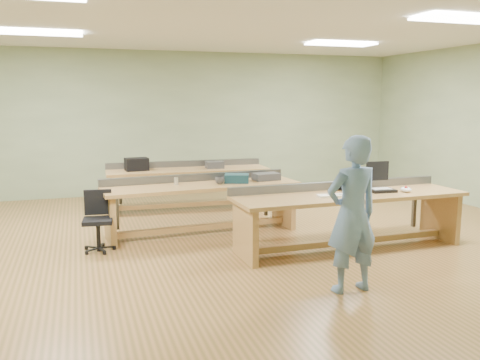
# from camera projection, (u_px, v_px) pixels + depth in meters

# --- Properties ---
(floor) EXTENTS (10.00, 10.00, 0.00)m
(floor) POSITION_uv_depth(u_px,v_px,m) (232.00, 239.00, 7.33)
(floor) COLOR #976739
(floor) RESTS_ON ground
(ceiling) EXTENTS (10.00, 10.00, 0.00)m
(ceiling) POSITION_uv_depth(u_px,v_px,m) (231.00, 24.00, 6.85)
(ceiling) COLOR silver
(ceiling) RESTS_ON wall_back
(wall_back) EXTENTS (10.00, 0.04, 3.00)m
(wall_back) POSITION_uv_depth(u_px,v_px,m) (177.00, 123.00, 10.85)
(wall_back) COLOR #99AC82
(wall_back) RESTS_ON floor
(wall_front) EXTENTS (10.00, 0.04, 3.00)m
(wall_front) POSITION_uv_depth(u_px,v_px,m) (407.00, 175.00, 3.33)
(wall_front) COLOR #99AC82
(wall_front) RESTS_ON floor
(fluor_panels) EXTENTS (6.20, 3.50, 0.03)m
(fluor_panels) POSITION_uv_depth(u_px,v_px,m) (231.00, 26.00, 6.86)
(fluor_panels) COLOR white
(fluor_panels) RESTS_ON ceiling
(workbench_front) EXTENTS (3.20, 0.92, 0.86)m
(workbench_front) POSITION_uv_depth(u_px,v_px,m) (348.00, 207.00, 6.82)
(workbench_front) COLOR tan
(workbench_front) RESTS_ON floor
(workbench_mid) EXTENTS (2.96, 1.00, 0.86)m
(workbench_mid) POSITION_uv_depth(u_px,v_px,m) (202.00, 197.00, 7.57)
(workbench_mid) COLOR tan
(workbench_mid) RESTS_ON floor
(workbench_back) EXTENTS (2.92, 0.86, 0.86)m
(workbench_back) POSITION_uv_depth(u_px,v_px,m) (188.00, 179.00, 9.24)
(workbench_back) COLOR tan
(workbench_back) RESTS_ON floor
(person) EXTENTS (0.63, 0.44, 1.64)m
(person) POSITION_uv_depth(u_px,v_px,m) (352.00, 215.00, 5.22)
(person) COLOR #6382A2
(person) RESTS_ON floor
(laptop_base) EXTENTS (0.36, 0.30, 0.04)m
(laptop_base) POSITION_uv_depth(u_px,v_px,m) (381.00, 190.00, 6.92)
(laptop_base) COLOR black
(laptop_base) RESTS_ON workbench_front
(laptop_screen) EXTENTS (0.34, 0.04, 0.27)m
(laptop_screen) POSITION_uv_depth(u_px,v_px,m) (377.00, 171.00, 7.01)
(laptop_screen) COLOR black
(laptop_screen) RESTS_ON laptop_base
(keyboard) EXTENTS (0.49, 0.21, 0.03)m
(keyboard) POSITION_uv_depth(u_px,v_px,m) (336.00, 196.00, 6.56)
(keyboard) COLOR white
(keyboard) RESTS_ON workbench_front
(trackball_mouse) EXTENTS (0.18, 0.19, 0.07)m
(trackball_mouse) POSITION_uv_depth(u_px,v_px,m) (406.00, 190.00, 6.88)
(trackball_mouse) COLOR white
(trackball_mouse) RESTS_ON workbench_front
(camera_bag) EXTENTS (0.25, 0.17, 0.16)m
(camera_bag) POSITION_uv_depth(u_px,v_px,m) (349.00, 184.00, 7.02)
(camera_bag) COLOR black
(camera_bag) RESTS_ON workbench_front
(task_chair) EXTENTS (0.47, 0.47, 0.80)m
(task_chair) POSITION_uv_depth(u_px,v_px,m) (98.00, 229.00, 6.74)
(task_chair) COLOR black
(task_chair) RESTS_ON floor
(parts_bin_teal) EXTENTS (0.43, 0.37, 0.13)m
(parts_bin_teal) POSITION_uv_depth(u_px,v_px,m) (237.00, 178.00, 7.68)
(parts_bin_teal) COLOR #133440
(parts_bin_teal) RESTS_ON workbench_mid
(parts_bin_grey) EXTENTS (0.42, 0.29, 0.11)m
(parts_bin_grey) POSITION_uv_depth(u_px,v_px,m) (266.00, 177.00, 7.91)
(parts_bin_grey) COLOR #353538
(parts_bin_grey) RESTS_ON workbench_mid
(mug) EXTENTS (0.18, 0.18, 0.11)m
(mug) POSITION_uv_depth(u_px,v_px,m) (220.00, 180.00, 7.53)
(mug) COLOR #353538
(mug) RESTS_ON workbench_mid
(drinks_can) EXTENTS (0.08, 0.08, 0.11)m
(drinks_can) POSITION_uv_depth(u_px,v_px,m) (176.00, 181.00, 7.46)
(drinks_can) COLOR silver
(drinks_can) RESTS_ON workbench_mid
(storage_box_back) EXTENTS (0.41, 0.31, 0.22)m
(storage_box_back) POSITION_uv_depth(u_px,v_px,m) (137.00, 164.00, 8.95)
(storage_box_back) COLOR black
(storage_box_back) RESTS_ON workbench_back
(tray_back) EXTENTS (0.32, 0.24, 0.12)m
(tray_back) POSITION_uv_depth(u_px,v_px,m) (215.00, 165.00, 9.26)
(tray_back) COLOR #353538
(tray_back) RESTS_ON workbench_back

